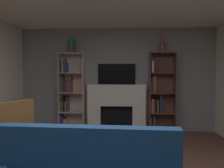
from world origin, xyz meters
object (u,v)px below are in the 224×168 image
potted_plant (72,45)px  coffee_table (91,167)px  fireplace (117,107)px  vase_with_flowers (162,47)px  tv (117,74)px  bookshelf_right (159,95)px  armchair (3,140)px  bookshelf_left (70,93)px

potted_plant → coffee_table: bearing=-73.1°
fireplace → potted_plant: size_ratio=4.14×
vase_with_flowers → potted_plant: bearing=-180.0°
tv → bookshelf_right: (1.02, -0.09, -0.50)m
fireplace → vase_with_flowers: bearing=-1.9°
tv → bookshelf_right: 1.14m
armchair → coffee_table: size_ratio=1.16×
bookshelf_right → potted_plant: size_ratio=5.25×
potted_plant → vase_with_flowers: 2.18m
tv → vase_with_flowers: bearing=-6.3°
bookshelf_right → vase_with_flowers: size_ratio=4.54×
armchair → potted_plant: bearing=83.5°
bookshelf_left → vase_with_flowers: size_ratio=4.54×
tv → potted_plant: bearing=-173.7°
bookshelf_right → vase_with_flowers: (0.07, -0.03, 1.15)m
vase_with_flowers → coffee_table: size_ratio=0.46×
vase_with_flowers → tv: bearing=173.7°
bookshelf_right → potted_plant: potted_plant is taller
bookshelf_right → armchair: bearing=-131.9°
tv → potted_plant: 1.31m
bookshelf_left → potted_plant: (0.07, -0.04, 1.18)m
fireplace → bookshelf_left: bookshelf_left is taller
potted_plant → coffee_table: potted_plant is taller
bookshelf_left → armchair: 2.73m
potted_plant → coffee_table: (0.94, -3.07, -1.74)m
fireplace → armchair: bearing=-117.4°
bookshelf_left → coffee_table: bookshelf_left is taller
fireplace → coffee_table: 3.12m
potted_plant → coffee_table: 3.65m
fireplace → potted_plant: (-1.09, -0.04, 1.51)m
tv → bookshelf_left: bookshelf_left is taller
potted_plant → vase_with_flowers: size_ratio=0.86×
fireplace → bookshelf_left: bearing=-179.9°
bookshelf_left → armchair: bearing=-95.0°
bookshelf_left → vase_with_flowers: 2.51m
bookshelf_right → coffee_table: 3.36m
fireplace → armchair: 3.03m
fireplace → coffee_table: size_ratio=1.65×
fireplace → tv: (0.00, 0.08, 0.79)m
fireplace → bookshelf_left: size_ratio=0.79×
bookshelf_right → vase_with_flowers: 1.15m
fireplace → vase_with_flowers: size_ratio=3.57×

